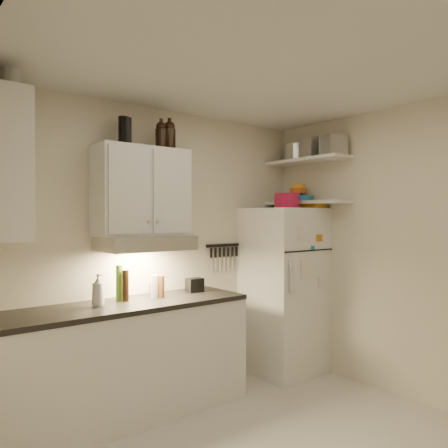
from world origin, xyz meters
TOP-DOWN VIEW (x-y plane):
  - ceiling at (0.00, 0.00)m, footprint 3.20×3.00m
  - back_wall at (0.00, 1.51)m, footprint 3.20×0.02m
  - left_wall at (-1.61, 0.00)m, footprint 0.02×3.00m
  - right_wall at (1.61, 0.00)m, footprint 0.02×3.00m
  - base_cabinet at (-0.55, 1.20)m, footprint 2.10×0.60m
  - countertop at (-0.55, 1.20)m, footprint 2.10×0.62m
  - upper_cabinet at (-0.30, 1.33)m, footprint 0.80×0.33m
  - range_hood at (-0.30, 1.27)m, footprint 0.76×0.46m
  - fridge at (1.25, 1.16)m, footprint 0.70×0.68m
  - shelf_hi at (1.45, 1.02)m, footprint 0.30×0.95m
  - shelf_lo at (1.45, 1.02)m, footprint 0.30×0.95m
  - knife_strip at (0.70, 1.49)m, footprint 0.42×0.02m
  - dutch_oven at (1.15, 1.02)m, footprint 0.33×0.33m
  - book_stack at (1.45, 0.95)m, footprint 0.21×0.25m
  - spice_jar at (1.26, 1.05)m, footprint 0.08×0.08m
  - stock_pot at (1.53, 1.24)m, footprint 0.31×0.31m
  - tin_a at (1.52, 0.99)m, footprint 0.26×0.24m
  - tin_b at (1.48, 0.71)m, footprint 0.26×0.26m
  - bowl_teal at (1.45, 1.22)m, footprint 0.22×0.22m
  - bowl_orange at (1.45, 1.14)m, footprint 0.18×0.18m
  - bowl_yellow at (1.45, 1.14)m, footprint 0.14×0.14m
  - plates at (1.42, 1.06)m, footprint 0.28×0.28m
  - growler_a at (-0.15, 1.27)m, footprint 0.12×0.12m
  - growler_b at (-0.07, 1.27)m, footprint 0.13×0.13m
  - thermos_a at (-0.47, 1.26)m, footprint 0.10×0.10m
  - thermos_b at (-0.45, 1.37)m, footprint 0.11×0.11m
  - side_jar at (-1.36, 1.18)m, footprint 0.14×0.14m
  - soap_bottle at (-0.74, 1.21)m, footprint 0.14×0.14m
  - pepper_mill at (-0.17, 1.24)m, footprint 0.07×0.07m
  - oil_bottle at (-0.51, 1.33)m, footprint 0.07×0.07m
  - vinegar_bottle at (-0.48, 1.27)m, footprint 0.06×0.06m
  - clear_bottle at (-0.23, 1.26)m, footprint 0.08×0.08m
  - red_jar at (-0.20, 1.33)m, footprint 0.07×0.07m
  - caddy at (0.21, 1.29)m, footprint 0.15×0.11m

SIDE VIEW (x-z plane):
  - base_cabinet at x=-0.55m, z-range 0.00..0.88m
  - fridge at x=1.25m, z-range 0.00..1.70m
  - countertop at x=-0.55m, z-range 0.88..0.92m
  - red_jar at x=-0.20m, z-range 0.92..1.04m
  - caddy at x=0.21m, z-range 0.92..1.05m
  - pepper_mill at x=-0.17m, z-range 0.92..1.11m
  - clear_bottle at x=-0.23m, z-range 0.92..1.12m
  - vinegar_bottle at x=-0.48m, z-range 0.92..1.18m
  - soap_bottle at x=-0.74m, z-range 0.92..1.20m
  - oil_bottle at x=-0.51m, z-range 0.92..1.21m
  - back_wall at x=0.00m, z-range 0.00..2.60m
  - left_wall at x=-1.61m, z-range 0.00..2.60m
  - right_wall at x=1.61m, z-range 0.00..2.60m
  - knife_strip at x=0.70m, z-range 1.31..1.33m
  - range_hood at x=-0.30m, z-range 1.33..1.45m
  - book_stack at x=1.45m, z-range 1.70..1.78m
  - spice_jar at x=1.26m, z-range 1.70..1.81m
  - shelf_lo at x=1.45m, z-range 1.75..1.77m
  - dutch_oven at x=1.15m, z-range 1.70..1.85m
  - plates at x=1.42m, z-range 1.77..1.83m
  - bowl_teal at x=1.45m, z-range 1.77..1.86m
  - upper_cabinet at x=-0.30m, z-range 1.45..2.20m
  - bowl_orange at x=1.45m, z-range 1.86..1.92m
  - bowl_yellow at x=1.45m, z-range 1.92..1.96m
  - shelf_hi at x=1.45m, z-range 2.19..2.22m
  - stock_pot at x=1.53m, z-range 2.21..2.40m
  - thermos_a at x=-0.47m, z-range 2.20..2.42m
  - tin_b at x=1.48m, z-range 2.21..2.42m
  - growler_a at x=-0.15m, z-range 2.20..2.44m
  - thermos_b at x=-0.45m, z-range 2.20..2.45m
  - growler_b at x=-0.07m, z-range 2.20..2.45m
  - tin_a at x=1.52m, z-range 2.21..2.44m
  - side_jar at x=-1.36m, z-range 2.45..2.63m
  - ceiling at x=0.00m, z-range 2.60..2.62m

